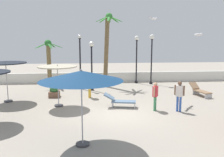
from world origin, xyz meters
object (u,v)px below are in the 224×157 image
Objects in this scene: guest_0 at (179,93)px; patio_umbrella_2 at (81,76)px; lamp_post_3 at (92,59)px; planter at (54,92)px; patio_umbrella_1 at (6,65)px; lamp_post_0 at (80,60)px; seagull_1 at (154,19)px; seagull_0 at (198,34)px; lamp_post_2 at (137,52)px; patio_umbrella_3 at (57,70)px; lounge_chair_1 at (200,90)px; guest_1 at (155,94)px; lounge_chair_0 at (120,101)px; lamp_post_1 at (152,51)px; palm_tree_0 at (107,42)px; palm_tree_1 at (49,57)px; guest_2 at (89,82)px.

patio_umbrella_2 is at bearing -143.61° from guest_0.
lamp_post_3 is 4.46× the size of planter.
lamp_post_0 reaches higher than patio_umbrella_1.
lamp_post_3 is 5.81m from seagull_1.
planter is (-7.76, 4.99, -3.79)m from seagull_0.
lamp_post_2 is at bearing 96.45° from seagull_0.
lamp_post_3 is (-4.04, -2.79, -0.34)m from lamp_post_2.
patio_umbrella_3 is 2.61× the size of seagull_0.
lounge_chair_1 is 10.21m from planter.
patio_umbrella_2 reaches higher than planter.
lounge_chair_1 is at bearing 37.78° from guest_1.
lounge_chair_1 is 4.55m from guest_0.
seagull_0 is 9.97m from planter.
patio_umbrella_1 is 9.35m from guest_1.
lamp_post_3 is 1.96× the size of lounge_chair_0.
lamp_post_2 is at bearing 123.82° from lounge_chair_1.
patio_umbrella_3 is at bearing 166.04° from guest_1.
guest_1 is (8.84, -2.71, -1.36)m from patio_umbrella_1.
patio_umbrella_3 is at bearing -75.46° from planter.
lamp_post_0 is 0.98× the size of lamp_post_1.
patio_umbrella_3 reaches higher than guest_1.
lamp_post_1 is 1.03× the size of lamp_post_2.
lamp_post_0 is (-2.20, -0.77, -1.40)m from palm_tree_0.
palm_tree_1 is at bearing 133.46° from seagull_0.
palm_tree_1 is (-4.92, 0.88, -1.25)m from palm_tree_0.
patio_umbrella_2 is at bearing -53.87° from patio_umbrella_1.
lamp_post_1 is 5.16× the size of planter.
lamp_post_1 is 6.08m from seagull_1.
lamp_post_2 is 4.92m from lamp_post_3.
guest_2 is at bearing -139.77° from lamp_post_1.
guest_1 is (-1.26, 0.30, -0.07)m from guest_0.
palm_tree_0 is at bearing 68.80° from guest_2.
lamp_post_1 is at bearing 77.21° from guest_1.
guest_2 is at bearing -129.20° from lamp_post_2.
planter is (-2.61, -1.98, -2.08)m from lamp_post_3.
lamp_post_2 is (4.45, 12.57, 0.17)m from patio_umbrella_2.
lamp_post_2 is at bearing 86.19° from guest_1.
guest_1 is at bearing 46.47° from patio_umbrella_2.
lamp_post_0 reaches higher than planter.
lamp_post_1 reaches higher than seagull_0.
palm_tree_1 reaches higher than patio_umbrella_2.
palm_tree_1 is 0.91× the size of lamp_post_0.
lamp_post_1 is 2.74× the size of guest_1.
palm_tree_1 is at bearing 135.33° from guest_0.
palm_tree_0 is 2.72m from lamp_post_0.
lamp_post_1 is 1.16× the size of lamp_post_3.
patio_umbrella_1 reaches higher than guest_1.
palm_tree_0 is 5.15m from palm_tree_1.
lamp_post_3 is (2.00, 4.33, 0.25)m from patio_umbrella_3.
patio_umbrella_2 is 11.04m from lounge_chair_1.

